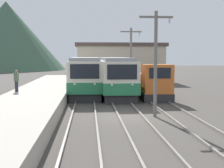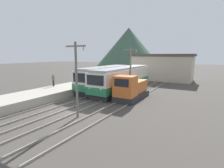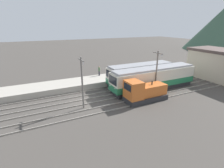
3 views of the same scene
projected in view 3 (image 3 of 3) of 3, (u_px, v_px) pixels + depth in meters
The scene contains 11 objects.
ground_plane at pixel (83, 102), 23.09m from camera, with size 200.00×200.00×0.00m, color #47423D.
platform_left at pixel (71, 85), 28.24m from camera, with size 4.50×54.00×0.91m, color #ADA599.
track_left at pixel (77, 95), 25.27m from camera, with size 1.54×60.00×0.14m.
track_center at pixel (83, 102), 22.90m from camera, with size 1.54×60.00×0.14m.
track_right at pixel (91, 112), 20.35m from camera, with size 1.54×60.00×0.14m.
commuter_train_left at pixel (141, 75), 29.39m from camera, with size 2.84×11.82×3.54m.
commuter_train_center at pixel (154, 79), 27.22m from camera, with size 2.84×14.45×3.53m.
shunting_locomotive at pixel (144, 92), 23.13m from camera, with size 2.40×5.84×3.00m.
catenary_mast_near at pixel (82, 81), 20.36m from camera, with size 2.00×0.20×6.31m.
catenary_mast_mid at pixel (157, 71), 24.98m from camera, with size 2.00×0.20×6.31m.
person_on_platform at pixel (99, 70), 31.53m from camera, with size 0.38×0.38×1.70m.
Camera 3 is at (20.62, -5.84, 9.73)m, focal length 28.00 mm.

